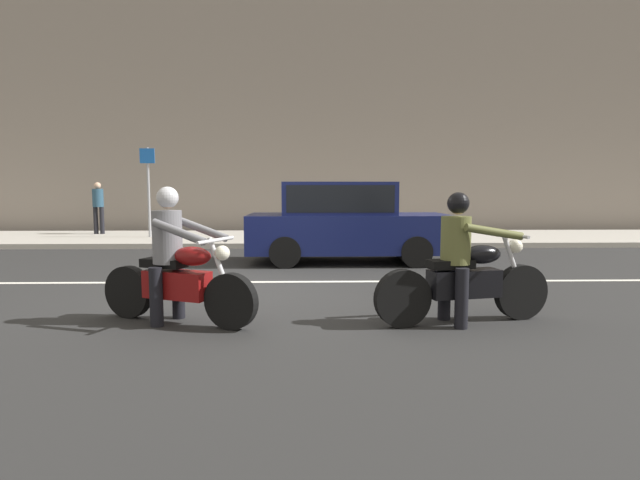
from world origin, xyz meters
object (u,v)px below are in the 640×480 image
motorcycle_with_rider_olive (463,270)px  parked_sedan_navy (344,222)px  street_sign_post (148,183)px  pedestrian_bystander (98,204)px  motorcycle_with_rider_gray (176,268)px

motorcycle_with_rider_olive → parked_sedan_navy: parked_sedan_navy is taller
parked_sedan_navy → street_sign_post: size_ratio=1.58×
motorcycle_with_rider_olive → pedestrian_bystander: bearing=128.8°
street_sign_post → pedestrian_bystander: 2.38m
motorcycle_with_rider_gray → parked_sedan_navy: parked_sedan_navy is taller
parked_sedan_navy → street_sign_post: street_sign_post is taller
motorcycle_with_rider_olive → pedestrian_bystander: pedestrian_bystander is taller
parked_sedan_navy → pedestrian_bystander: size_ratio=2.54×
motorcycle_with_rider_olive → street_sign_post: size_ratio=0.80×
parked_sedan_navy → street_sign_post: bearing=140.9°
pedestrian_bystander → street_sign_post: bearing=-29.8°
parked_sedan_navy → motorcycle_with_rider_olive: bearing=-78.5°
pedestrian_bystander → motorcycle_with_rider_olive: bearing=-51.2°
motorcycle_with_rider_olive → motorcycle_with_rider_gray: bearing=178.6°
motorcycle_with_rider_gray → pedestrian_bystander: pedestrian_bystander is taller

